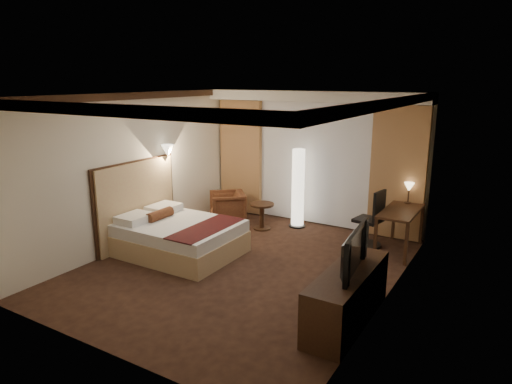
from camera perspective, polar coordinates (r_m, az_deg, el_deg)
The scene contains 21 objects.
floor at distance 7.39m, azimuth -1.61°, elevation -9.33°, with size 4.50×5.50×0.01m, color black.
ceiling at distance 6.79m, azimuth -1.77°, elevation 12.07°, with size 4.50×5.50×0.01m, color white.
back_wall at distance 9.36m, azimuth 7.43°, elevation 4.19°, with size 4.50×0.02×2.70m, color #EFE3CE.
left_wall at distance 8.37m, azimuth -14.80°, elevation 2.68°, with size 0.02×5.50×2.70m, color #EFE3CE.
right_wall at distance 6.10m, azimuth 16.44°, elevation -1.60°, with size 0.02×5.50×2.70m, color #EFE3CE.
crown_molding at distance 6.79m, azimuth -1.77°, elevation 11.57°, with size 4.50×5.50×0.12m, color black, non-canonical shape.
soffit at distance 9.00m, azimuth 7.03°, elevation 11.82°, with size 4.50×0.50×0.20m, color white.
curtain_sheer at distance 9.30m, azimuth 7.21°, elevation 3.51°, with size 2.48×0.04×2.45m, color silver.
curtain_left_drape at distance 10.04m, azimuth -1.85°, elevation 4.39°, with size 1.00×0.14×2.45m, color #B07B50.
curtain_right_drape at distance 8.72m, azimuth 17.32°, elevation 2.27°, with size 1.00×0.14×2.45m, color #B07B50.
wall_sconce at distance 8.70m, azimuth -10.98°, elevation 5.11°, with size 0.24×0.24×0.24m, color white, non-canonical shape.
bed at distance 7.93m, azimuth -9.47°, elevation -5.70°, with size 1.92×1.50×0.56m, color white, non-canonical shape.
headboard at distance 8.43m, azimuth -14.64°, elevation -1.44°, with size 0.12×1.80×1.50m, color tan, non-canonical shape.
armchair at distance 9.51m, azimuth -3.60°, elevation -1.71°, with size 0.69×0.64×0.71m, color #4D2117.
side_table at distance 9.08m, azimuth 0.75°, elevation -3.05°, with size 0.48×0.48×0.53m, color black, non-canonical shape.
floor_lamp at distance 9.13m, azimuth 5.27°, elevation 0.48°, with size 0.34×0.34×1.60m, color white, non-canonical shape.
desk at distance 8.29m, azimuth 17.50°, elevation -4.61°, with size 0.55×1.25×0.75m, color black, non-canonical shape.
desk_lamp at distance 8.59m, azimuth 18.53°, elevation -0.25°, with size 0.18×0.18×0.34m, color #FFD899, non-canonical shape.
office_chair at distance 8.33m, azimuth 13.84°, elevation -3.17°, with size 0.51×0.51×1.06m, color black, non-canonical shape.
dresser at distance 5.83m, azimuth 11.34°, elevation -12.66°, with size 0.50×1.74×0.68m, color black, non-canonical shape.
television at distance 5.59m, azimuth 11.37°, elevation -6.68°, with size 1.06×0.61×0.14m, color black.
Camera 1 is at (3.66, -5.72, 2.93)m, focal length 32.00 mm.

